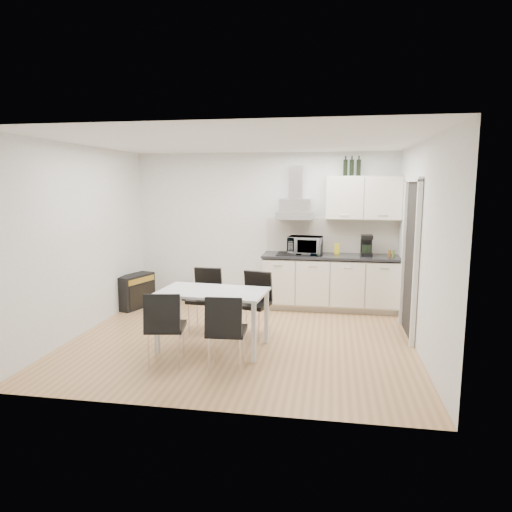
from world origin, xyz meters
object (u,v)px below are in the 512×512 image
(chair_far_right, at_px, (252,305))
(dining_table, at_px, (213,297))
(guitar_amp, at_px, (135,291))
(floor_speaker, at_px, (188,292))
(chair_far_left, at_px, (204,301))
(chair_near_right, at_px, (227,332))
(chair_near_left, at_px, (166,328))
(kitchenette, at_px, (333,260))

(chair_far_right, bearing_deg, dining_table, 65.53)
(guitar_amp, height_order, floor_speaker, guitar_amp)
(guitar_amp, relative_size, floor_speaker, 2.47)
(chair_far_left, bearing_deg, floor_speaker, -61.43)
(dining_table, relative_size, chair_near_right, 1.58)
(dining_table, bearing_deg, guitar_amp, 141.84)
(chair_far_left, relative_size, floor_speaker, 2.96)
(chair_near_right, xyz_separation_m, guitar_amp, (-2.12, 2.30, -0.16))
(chair_near_left, bearing_deg, chair_far_right, 44.75)
(dining_table, height_order, chair_near_left, chair_near_left)
(chair_near_right, bearing_deg, chair_near_left, 174.33)
(dining_table, relative_size, guitar_amp, 1.89)
(chair_far_left, xyz_separation_m, chair_far_right, (0.72, -0.14, 0.00))
(kitchenette, distance_m, floor_speaker, 2.66)
(chair_far_right, bearing_deg, kitchenette, -109.52)
(chair_near_right, relative_size, guitar_amp, 1.20)
(floor_speaker, bearing_deg, kitchenette, 7.80)
(guitar_amp, bearing_deg, chair_far_left, -15.19)
(chair_far_left, bearing_deg, guitar_amp, -30.59)
(chair_far_left, relative_size, chair_near_right, 1.00)
(kitchenette, relative_size, chair_far_left, 2.86)
(kitchenette, relative_size, floor_speaker, 8.47)
(chair_far_right, distance_m, guitar_amp, 2.49)
(floor_speaker, bearing_deg, chair_near_left, -65.34)
(chair_far_left, bearing_deg, chair_near_left, 89.23)
(chair_far_left, relative_size, chair_near_left, 1.00)
(dining_table, relative_size, chair_near_left, 1.58)
(chair_near_left, distance_m, guitar_amp, 2.67)
(dining_table, xyz_separation_m, chair_far_left, (-0.31, 0.66, -0.22))
(kitchenette, bearing_deg, dining_table, -124.88)
(kitchenette, height_order, floor_speaker, kitchenette)
(chair_near_left, bearing_deg, floor_speaker, 93.51)
(chair_near_right, bearing_deg, guitar_amp, 129.20)
(dining_table, height_order, floor_speaker, dining_table)
(chair_far_right, bearing_deg, chair_near_left, 68.51)
(dining_table, xyz_separation_m, floor_speaker, (-1.08, 2.29, -0.51))
(chair_far_right, height_order, chair_near_right, same)
(kitchenette, height_order, chair_near_left, kitchenette)
(kitchenette, relative_size, chair_near_right, 2.86)
(dining_table, distance_m, floor_speaker, 2.59)
(chair_far_right, distance_m, floor_speaker, 2.34)
(chair_far_right, xyz_separation_m, floor_speaker, (-1.49, 1.78, -0.29))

